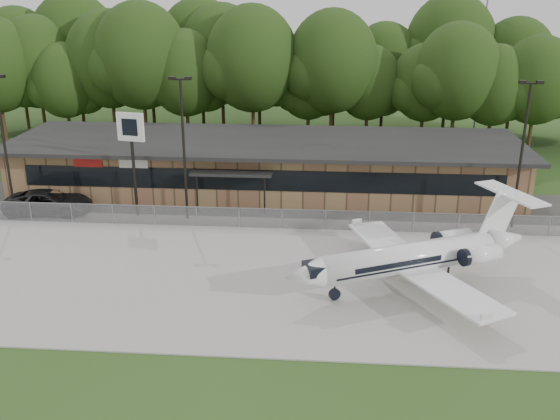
# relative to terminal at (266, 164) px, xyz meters

# --- Properties ---
(ground) EXTENTS (160.00, 160.00, 0.00)m
(ground) POSITION_rel_terminal_xyz_m (0.00, -23.94, -2.18)
(ground) COLOR #294518
(ground) RESTS_ON ground
(apron) EXTENTS (64.00, 18.00, 0.08)m
(apron) POSITION_rel_terminal_xyz_m (0.00, -15.94, -2.14)
(apron) COLOR #9E9B93
(apron) RESTS_ON ground
(parking_lot) EXTENTS (50.00, 9.00, 0.06)m
(parking_lot) POSITION_rel_terminal_xyz_m (0.00, -4.44, -2.15)
(parking_lot) COLOR #383835
(parking_lot) RESTS_ON ground
(terminal) EXTENTS (41.00, 11.65, 4.30)m
(terminal) POSITION_rel_terminal_xyz_m (0.00, 0.00, 0.00)
(terminal) COLOR olive
(terminal) RESTS_ON ground
(fence) EXTENTS (46.00, 0.04, 1.52)m
(fence) POSITION_rel_terminal_xyz_m (0.00, -8.94, -1.40)
(fence) COLOR gray
(fence) RESTS_ON ground
(treeline) EXTENTS (72.00, 12.00, 15.00)m
(treeline) POSITION_rel_terminal_xyz_m (0.00, 18.06, 5.32)
(treeline) COLOR #1C3611
(treeline) RESTS_ON ground
(radio_mast) EXTENTS (0.20, 0.20, 25.00)m
(radio_mast) POSITION_rel_terminal_xyz_m (22.00, 24.06, 10.32)
(radio_mast) COLOR gray
(radio_mast) RESTS_ON ground
(light_pole_left) EXTENTS (1.55, 0.30, 10.23)m
(light_pole_left) POSITION_rel_terminal_xyz_m (-18.00, -7.44, 3.80)
(light_pole_left) COLOR black
(light_pole_left) RESTS_ON ground
(light_pole_mid) EXTENTS (1.55, 0.30, 10.23)m
(light_pole_mid) POSITION_rel_terminal_xyz_m (-5.00, -7.44, 3.80)
(light_pole_mid) COLOR black
(light_pole_mid) RESTS_ON ground
(light_pole_right) EXTENTS (1.55, 0.30, 10.23)m
(light_pole_right) POSITION_rel_terminal_xyz_m (18.00, -7.44, 3.80)
(light_pole_right) COLOR black
(light_pole_right) RESTS_ON ground
(business_jet) EXTENTS (14.57, 12.98, 5.05)m
(business_jet) POSITION_rel_terminal_xyz_m (10.09, -17.09, -0.37)
(business_jet) COLOR white
(business_jet) RESTS_ON ground
(suv) EXTENTS (6.53, 3.44, 1.75)m
(suv) POSITION_rel_terminal_xyz_m (-15.50, -7.08, -1.30)
(suv) COLOR #292A2C
(suv) RESTS_ON ground
(pole_sign) EXTENTS (2.01, 0.62, 7.67)m
(pole_sign) POSITION_rel_terminal_xyz_m (-8.79, -7.14, 3.69)
(pole_sign) COLOR black
(pole_sign) RESTS_ON ground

